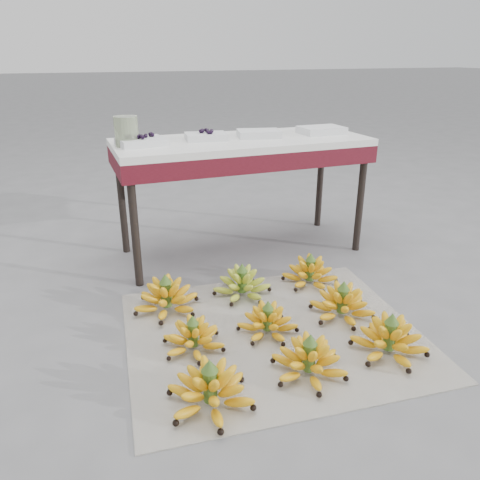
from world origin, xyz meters
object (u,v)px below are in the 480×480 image
object	(u,v)px
bunch_mid_right	(342,304)
bunch_back_center	(242,284)
newspaper_mat	(273,333)
tray_right	(259,134)
bunch_mid_center	(268,322)
tray_far_right	(321,130)
bunch_front_left	(210,390)
bunch_front_right	(389,340)
bunch_mid_left	(193,338)
bunch_back_left	(166,298)
bunch_front_center	(309,361)
tray_left	(206,136)
bunch_back_right	(310,273)
vendor_table	(242,153)
glass_jar	(126,131)
tray_far_left	(141,141)

from	to	relation	value
bunch_mid_right	bunch_back_center	xyz separation A→B (m)	(-0.36, 0.35, -0.00)
newspaper_mat	bunch_mid_right	bearing A→B (deg)	2.69
bunch_mid_right	tray_right	size ratio (longest dim) A/B	1.19
bunch_mid_center	tray_far_right	bearing A→B (deg)	26.87
tray_right	tray_far_right	size ratio (longest dim) A/B	1.06
tray_right	bunch_front_left	bearing A→B (deg)	-119.17
bunch_front_right	tray_far_right	bearing A→B (deg)	67.31
bunch_front_right	bunch_mid_center	distance (m)	0.51
bunch_mid_left	bunch_back_left	distance (m)	0.35
bunch_back_left	bunch_front_left	bearing A→B (deg)	-78.06
bunch_mid_left	bunch_front_left	bearing A→B (deg)	-95.94
bunch_front_center	tray_left	world-z (taller)	tray_left
bunch_back_right	vendor_table	world-z (taller)	vendor_table
bunch_front_left	bunch_front_center	size ratio (longest dim) A/B	1.13
bunch_back_center	tray_right	world-z (taller)	tray_right
bunch_front_right	bunch_mid_left	distance (m)	0.79
bunch_front_center	vendor_table	world-z (taller)	vendor_table
bunch_front_left	vendor_table	size ratio (longest dim) A/B	0.27
bunch_back_right	tray_right	bearing A→B (deg)	92.60
newspaper_mat	bunch_back_right	distance (m)	0.53
bunch_back_right	tray_right	xyz separation A→B (m)	(-0.06, 0.57, 0.64)
bunch_front_center	bunch_front_left	bearing A→B (deg)	172.34
bunch_front_center	bunch_mid_center	size ratio (longest dim) A/B	1.00
bunch_back_left	tray_far_right	size ratio (longest dim) A/B	1.42
bunch_mid_left	tray_left	distance (m)	1.21
tray_right	tray_far_right	xyz separation A→B (m)	(0.40, -0.02, 0.00)
bunch_front_left	tray_left	world-z (taller)	tray_left
newspaper_mat	bunch_mid_left	size ratio (longest dim) A/B	4.77
newspaper_mat	bunch_back_right	xyz separation A→B (m)	(0.38, 0.36, 0.06)
tray_left	tray_right	size ratio (longest dim) A/B	0.90
bunch_front_left	bunch_front_center	distance (m)	0.40
bunch_mid_right	glass_jar	world-z (taller)	glass_jar
tray_right	glass_jar	bearing A→B (deg)	-178.52
bunch_mid_right	tray_left	world-z (taller)	tray_left
glass_jar	bunch_back_center	bearing A→B (deg)	-51.78
bunch_back_center	bunch_mid_center	bearing A→B (deg)	-113.66
bunch_front_right	bunch_mid_left	world-z (taller)	bunch_front_right
bunch_mid_right	bunch_back_left	xyz separation A→B (m)	(-0.75, 0.34, 0.00)
bunch_front_left	vendor_table	bearing A→B (deg)	47.15
bunch_front_center	tray_far_right	bearing A→B (deg)	47.86
bunch_front_center	tray_far_right	xyz separation A→B (m)	(0.71, 1.22, 0.64)
bunch_mid_left	bunch_mid_right	xyz separation A→B (m)	(0.71, 0.01, 0.01)
bunch_mid_center	glass_jar	distance (m)	1.22
bunch_mid_center	tray_left	size ratio (longest dim) A/B	1.39
tray_far_right	tray_left	bearing A→B (deg)	176.67
bunch_front_left	tray_far_right	distance (m)	1.79
bunch_front_center	vendor_table	bearing A→B (deg)	68.95
glass_jar	bunch_mid_center	bearing A→B (deg)	-65.63
tray_far_left	tray_far_right	xyz separation A→B (m)	(1.08, 0.00, -0.00)
vendor_table	bunch_front_left	bearing A→B (deg)	-115.43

